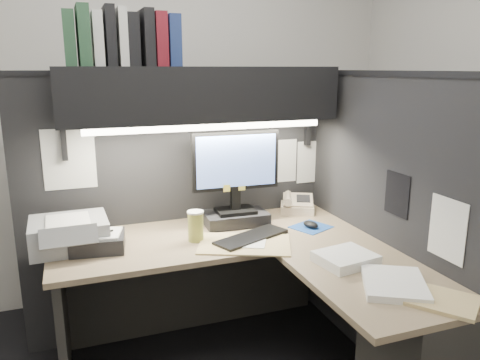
# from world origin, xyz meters

# --- Properties ---
(wall_back) EXTENTS (3.50, 0.04, 2.70)m
(wall_back) POSITION_xyz_m (0.00, 1.50, 1.35)
(wall_back) COLOR silver
(wall_back) RESTS_ON floor
(partition_back) EXTENTS (1.90, 0.06, 1.60)m
(partition_back) POSITION_xyz_m (0.03, 0.93, 0.80)
(partition_back) COLOR black
(partition_back) RESTS_ON floor
(partition_right) EXTENTS (0.06, 1.50, 1.60)m
(partition_right) POSITION_xyz_m (0.98, 0.18, 0.80)
(partition_right) COLOR black
(partition_right) RESTS_ON floor
(desk) EXTENTS (1.70, 1.53, 0.73)m
(desk) POSITION_xyz_m (0.43, -0.00, 0.44)
(desk) COLOR #8B7858
(desk) RESTS_ON floor
(overhead_shelf) EXTENTS (1.55, 0.34, 0.30)m
(overhead_shelf) POSITION_xyz_m (0.12, 0.75, 1.50)
(overhead_shelf) COLOR black
(overhead_shelf) RESTS_ON partition_back
(task_light_tube) EXTENTS (1.32, 0.04, 0.04)m
(task_light_tube) POSITION_xyz_m (0.12, 0.61, 1.33)
(task_light_tube) COLOR white
(task_light_tube) RESTS_ON overhead_shelf
(monitor) EXTENTS (0.52, 0.24, 0.56)m
(monitor) POSITION_xyz_m (0.31, 0.69, 0.95)
(monitor) COLOR black
(monitor) RESTS_ON desk
(keyboard) EXTENTS (0.46, 0.31, 0.02)m
(keyboard) POSITION_xyz_m (0.30, 0.42, 0.74)
(keyboard) COLOR black
(keyboard) RESTS_ON desk
(mousepad) EXTENTS (0.26, 0.25, 0.00)m
(mousepad) POSITION_xyz_m (0.70, 0.48, 0.73)
(mousepad) COLOR #1B4697
(mousepad) RESTS_ON desk
(mouse) EXTENTS (0.09, 0.12, 0.04)m
(mouse) POSITION_xyz_m (0.69, 0.47, 0.75)
(mouse) COLOR black
(mouse) RESTS_ON mousepad
(telephone) EXTENTS (0.29, 0.29, 0.09)m
(telephone) POSITION_xyz_m (0.77, 0.79, 0.77)
(telephone) COLOR beige
(telephone) RESTS_ON desk
(coffee_cup) EXTENTS (0.10, 0.10, 0.16)m
(coffee_cup) POSITION_xyz_m (0.01, 0.50, 0.81)
(coffee_cup) COLOR gold
(coffee_cup) RESTS_ON desk
(printer) EXTENTS (0.39, 0.34, 0.15)m
(printer) POSITION_xyz_m (-0.63, 0.63, 0.81)
(printer) COLOR #97999C
(printer) RESTS_ON desk
(notebook_stack) EXTENTS (0.29, 0.26, 0.08)m
(notebook_stack) POSITION_xyz_m (-0.49, 0.55, 0.77)
(notebook_stack) COLOR black
(notebook_stack) RESTS_ON desk
(open_folder) EXTENTS (0.56, 0.48, 0.01)m
(open_folder) POSITION_xyz_m (0.24, 0.35, 0.73)
(open_folder) COLOR tan
(open_folder) RESTS_ON desk
(paper_stack_a) EXTENTS (0.29, 0.26, 0.05)m
(paper_stack_a) POSITION_xyz_m (0.61, -0.04, 0.75)
(paper_stack_a) COLOR white
(paper_stack_a) RESTS_ON desk
(paper_stack_b) EXTENTS (0.38, 0.40, 0.03)m
(paper_stack_b) POSITION_xyz_m (0.66, -0.33, 0.75)
(paper_stack_b) COLOR white
(paper_stack_b) RESTS_ON desk
(manila_stack) EXTENTS (0.35, 0.36, 0.02)m
(manila_stack) POSITION_xyz_m (0.75, -0.50, 0.74)
(manila_stack) COLOR tan
(manila_stack) RESTS_ON desk
(binder_row) EXTENTS (0.58, 0.26, 0.30)m
(binder_row) POSITION_xyz_m (-0.29, 0.75, 1.79)
(binder_row) COLOR #23462D
(binder_row) RESTS_ON overhead_shelf
(pinned_papers) EXTENTS (1.76, 1.31, 0.51)m
(pinned_papers) POSITION_xyz_m (0.42, 0.56, 1.05)
(pinned_papers) COLOR white
(pinned_papers) RESTS_ON partition_back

